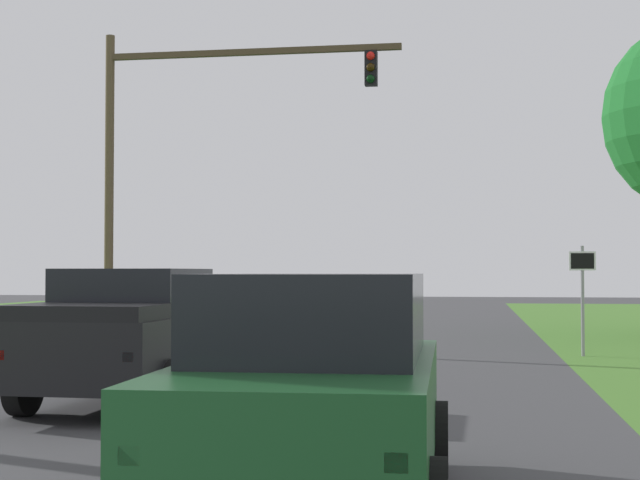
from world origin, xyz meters
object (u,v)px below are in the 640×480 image
at_px(pickup_truck_lead, 137,335).
at_px(crossing_suv_far, 190,307).
at_px(red_suv_near, 314,385).
at_px(keep_moving_sign, 583,286).
at_px(traffic_light, 181,138).

relative_size(pickup_truck_lead, crossing_suv_far, 1.13).
distance_m(red_suv_near, pickup_truck_lead, 6.83).
bearing_deg(keep_moving_sign, traffic_light, 170.05).
xyz_separation_m(pickup_truck_lead, crossing_suv_far, (-3.04, 12.64, -0.07)).
bearing_deg(keep_moving_sign, crossing_suv_far, 161.10).
relative_size(pickup_truck_lead, traffic_light, 0.63).
distance_m(red_suv_near, crossing_suv_far, 19.58).
bearing_deg(keep_moving_sign, red_suv_near, -104.37).
xyz_separation_m(keep_moving_sign, crossing_suv_far, (-10.49, 3.59, -0.69)).
bearing_deg(pickup_truck_lead, red_suv_near, -57.65).
height_order(red_suv_near, crossing_suv_far, red_suv_near).
bearing_deg(traffic_light, keep_moving_sign, -9.95).
xyz_separation_m(traffic_light, crossing_suv_far, (-0.28, 1.80, -4.59)).
bearing_deg(crossing_suv_far, pickup_truck_lead, -76.49).
relative_size(traffic_light, crossing_suv_far, 1.79).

